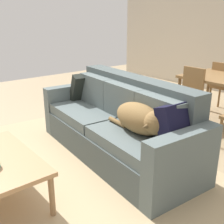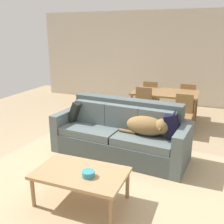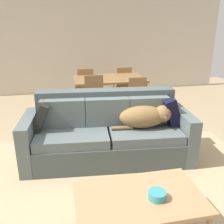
{
  "view_description": "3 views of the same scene",
  "coord_description": "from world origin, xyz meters",
  "px_view_note": "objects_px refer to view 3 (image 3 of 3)",
  "views": [
    {
      "loc": [
        2.38,
        -1.94,
        1.65
      ],
      "look_at": [
        0.05,
        -0.0,
        0.6
      ],
      "focal_mm": 44.73,
      "sensor_mm": 36.0,
      "label": 1
    },
    {
      "loc": [
        1.39,
        -3.85,
        2.07
      ],
      "look_at": [
        -0.17,
        0.17,
        0.76
      ],
      "focal_mm": 41.79,
      "sensor_mm": 36.0,
      "label": 2
    },
    {
      "loc": [
        -0.61,
        -3.09,
        1.88
      ],
      "look_at": [
        0.04,
        0.02,
        0.74
      ],
      "focal_mm": 40.39,
      "sensor_mm": 36.0,
      "label": 3
    }
  ],
  "objects_px": {
    "bowl_on_coffee_table": "(157,195)",
    "dining_table": "(109,81)",
    "dining_chair_far_left": "(85,85)",
    "dining_chair_far_right": "(123,83)",
    "dining_chair_near_left": "(95,98)",
    "throw_pillow_by_left_arm": "(42,115)",
    "dog_on_left_cushion": "(146,116)",
    "dining_chair_near_right": "(139,97)",
    "coffee_table": "(140,200)",
    "couch": "(108,134)",
    "throw_pillow_by_right_arm": "(169,110)"
  },
  "relations": [
    {
      "from": "bowl_on_coffee_table",
      "to": "dining_chair_near_right",
      "type": "height_order",
      "value": "dining_chair_near_right"
    },
    {
      "from": "dog_on_left_cushion",
      "to": "throw_pillow_by_right_arm",
      "type": "bearing_deg",
      "value": 20.39
    },
    {
      "from": "throw_pillow_by_right_arm",
      "to": "bowl_on_coffee_table",
      "type": "xyz_separation_m",
      "value": [
        -0.76,
        -1.51,
        -0.2
      ]
    },
    {
      "from": "throw_pillow_by_left_arm",
      "to": "dining_table",
      "type": "height_order",
      "value": "throw_pillow_by_left_arm"
    },
    {
      "from": "dining_chair_near_left",
      "to": "dining_chair_near_right",
      "type": "relative_size",
      "value": 1.1
    },
    {
      "from": "throw_pillow_by_right_arm",
      "to": "couch",
      "type": "bearing_deg",
      "value": 177.7
    },
    {
      "from": "throw_pillow_by_right_arm",
      "to": "dining_chair_far_right",
      "type": "bearing_deg",
      "value": 90.78
    },
    {
      "from": "throw_pillow_by_right_arm",
      "to": "bowl_on_coffee_table",
      "type": "relative_size",
      "value": 2.64
    },
    {
      "from": "dining_chair_near_right",
      "to": "dining_chair_far_right",
      "type": "bearing_deg",
      "value": 92.71
    },
    {
      "from": "dog_on_left_cushion",
      "to": "dining_chair_far_left",
      "type": "height_order",
      "value": "dining_chair_far_left"
    },
    {
      "from": "dog_on_left_cushion",
      "to": "throw_pillow_by_right_arm",
      "type": "distance_m",
      "value": 0.39
    },
    {
      "from": "dog_on_left_cushion",
      "to": "dining_chair_near_right",
      "type": "height_order",
      "value": "dining_chair_near_right"
    },
    {
      "from": "coffee_table",
      "to": "dining_chair_near_right",
      "type": "relative_size",
      "value": 1.33
    },
    {
      "from": "dining_chair_near_right",
      "to": "dining_chair_far_right",
      "type": "relative_size",
      "value": 0.96
    },
    {
      "from": "bowl_on_coffee_table",
      "to": "dining_chair_near_right",
      "type": "distance_m",
      "value": 3.01
    },
    {
      "from": "bowl_on_coffee_table",
      "to": "dining_chair_far_left",
      "type": "height_order",
      "value": "dining_chair_far_left"
    },
    {
      "from": "couch",
      "to": "dining_chair_near_right",
      "type": "xyz_separation_m",
      "value": [
        0.89,
        1.37,
        0.1
      ]
    },
    {
      "from": "dining_chair_far_left",
      "to": "dining_chair_far_right",
      "type": "relative_size",
      "value": 1.02
    },
    {
      "from": "bowl_on_coffee_table",
      "to": "dining_chair_near_left",
      "type": "bearing_deg",
      "value": 92.51
    },
    {
      "from": "couch",
      "to": "dining_chair_far_left",
      "type": "xyz_separation_m",
      "value": [
        -0.06,
        2.48,
        0.14
      ]
    },
    {
      "from": "dining_table",
      "to": "throw_pillow_by_right_arm",
      "type": "bearing_deg",
      "value": -76.16
    },
    {
      "from": "dog_on_left_cushion",
      "to": "dining_table",
      "type": "bearing_deg",
      "value": 98.25
    },
    {
      "from": "dog_on_left_cushion",
      "to": "bowl_on_coffee_table",
      "type": "relative_size",
      "value": 5.39
    },
    {
      "from": "dog_on_left_cushion",
      "to": "dining_chair_near_left",
      "type": "distance_m",
      "value": 1.59
    },
    {
      "from": "dog_on_left_cushion",
      "to": "bowl_on_coffee_table",
      "type": "height_order",
      "value": "dog_on_left_cushion"
    },
    {
      "from": "coffee_table",
      "to": "dining_chair_near_left",
      "type": "distance_m",
      "value": 2.85
    },
    {
      "from": "dining_table",
      "to": "bowl_on_coffee_table",
      "type": "bearing_deg",
      "value": -94.39
    },
    {
      "from": "throw_pillow_by_right_arm",
      "to": "dining_chair_near_right",
      "type": "relative_size",
      "value": 0.48
    },
    {
      "from": "dining_table",
      "to": "dining_chair_far_left",
      "type": "xyz_separation_m",
      "value": [
        -0.46,
        0.53,
        -0.19
      ]
    },
    {
      "from": "dining_chair_far_left",
      "to": "coffee_table",
      "type": "bearing_deg",
      "value": 89.67
    },
    {
      "from": "dining_chair_near_left",
      "to": "dog_on_left_cushion",
      "type": "bearing_deg",
      "value": -70.79
    },
    {
      "from": "coffee_table",
      "to": "dining_chair_far_right",
      "type": "xyz_separation_m",
      "value": [
        0.86,
        4.04,
        0.1
      ]
    },
    {
      "from": "dog_on_left_cushion",
      "to": "throw_pillow_by_right_arm",
      "type": "height_order",
      "value": "throw_pillow_by_right_arm"
    },
    {
      "from": "bowl_on_coffee_table",
      "to": "dining_chair_near_right",
      "type": "bearing_deg",
      "value": 75.61
    },
    {
      "from": "dog_on_left_cushion",
      "to": "coffee_table",
      "type": "relative_size",
      "value": 0.75
    },
    {
      "from": "dining_chair_far_right",
      "to": "throw_pillow_by_right_arm",
      "type": "bearing_deg",
      "value": 89.93
    },
    {
      "from": "dining_chair_near_left",
      "to": "dining_chair_far_right",
      "type": "distance_m",
      "value": 1.46
    },
    {
      "from": "throw_pillow_by_right_arm",
      "to": "dining_table",
      "type": "xyz_separation_m",
      "value": [
        -0.49,
        1.99,
        0.02
      ]
    },
    {
      "from": "couch",
      "to": "throw_pillow_by_right_arm",
      "type": "xyz_separation_m",
      "value": [
        0.9,
        -0.04,
        0.3
      ]
    },
    {
      "from": "throw_pillow_by_left_arm",
      "to": "dining_table",
      "type": "distance_m",
      "value": 2.24
    },
    {
      "from": "dining_chair_near_left",
      "to": "couch",
      "type": "bearing_deg",
      "value": -89.82
    },
    {
      "from": "throw_pillow_by_right_arm",
      "to": "dining_chair_near_right",
      "type": "distance_m",
      "value": 1.42
    },
    {
      "from": "dining_chair_far_right",
      "to": "dining_chair_near_left",
      "type": "bearing_deg",
      "value": 53.63
    },
    {
      "from": "dining_chair_far_left",
      "to": "throw_pillow_by_left_arm",
      "type": "bearing_deg",
      "value": 69.4
    },
    {
      "from": "throw_pillow_by_right_arm",
      "to": "dining_table",
      "type": "relative_size",
      "value": 0.28
    },
    {
      "from": "dining_chair_far_right",
      "to": "coffee_table",
      "type": "bearing_deg",
      "value": 77.16
    },
    {
      "from": "dog_on_left_cushion",
      "to": "throw_pillow_by_left_arm",
      "type": "bearing_deg",
      "value": 174.48
    },
    {
      "from": "bowl_on_coffee_table",
      "to": "dining_table",
      "type": "relative_size",
      "value": 0.11
    },
    {
      "from": "bowl_on_coffee_table",
      "to": "throw_pillow_by_left_arm",
      "type": "bearing_deg",
      "value": 121.44
    },
    {
      "from": "couch",
      "to": "dining_chair_near_right",
      "type": "height_order",
      "value": "couch"
    }
  ]
}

